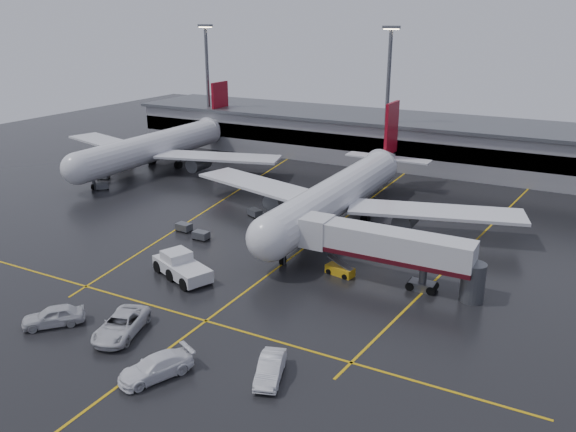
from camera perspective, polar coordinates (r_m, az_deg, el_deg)
The scene contains 22 objects.
ground at distance 72.70m, azimuth 2.14°, elevation -2.77°, with size 220.00×220.00×0.00m, color black.
apron_line_centre at distance 72.70m, azimuth 2.14°, elevation -2.76°, with size 0.25×90.00×0.02m, color gold.
apron_line_stop at distance 55.65m, azimuth -8.07°, elevation -10.17°, with size 60.00×0.25×0.02m, color gold.
apron_line_left at distance 90.44m, azimuth -6.47°, elevation 1.56°, with size 0.25×70.00×0.02m, color gold.
apron_line_right at distance 76.56m, azimuth 17.73°, elevation -2.55°, with size 0.25×70.00×0.02m, color gold.
terminal at distance 114.84m, azimuth 12.86°, elevation 7.18°, with size 122.00×19.00×8.60m.
light_mast_left at distance 127.50m, azimuth -7.92°, elevation 13.23°, with size 3.00×1.20×25.45m.
light_mast_mid at distance 109.08m, azimuth 9.80°, elevation 12.18°, with size 3.00×1.20×25.45m.
main_airliner at distance 79.67m, azimuth 5.26°, elevation 2.34°, with size 48.80×45.60×14.10m.
second_airliner at distance 111.46m, azimuth -12.55°, elevation 6.79°, with size 48.80×45.60×14.10m.
jet_bridge at distance 61.94m, azimuth 9.62°, elevation -3.11°, with size 19.90×3.40×6.05m.
pushback_tractor at distance 64.50m, azimuth -10.46°, elevation -4.96°, with size 8.44×5.89×2.80m.
belt_loader at distance 64.35m, azimuth 5.14°, elevation -5.35°, with size 3.43×2.06×2.04m.
service_van_a at distance 54.65m, azimuth -16.08°, elevation -10.26°, with size 3.12×6.78×1.88m, color silver.
service_van_b at distance 48.25m, azimuth -12.88°, elevation -14.27°, with size 2.46×6.06×1.76m, color white.
service_van_c at distance 47.02m, azimuth -1.75°, elevation -14.75°, with size 1.80×5.17×1.70m, color silver.
service_van_d at distance 58.19m, azimuth -22.07°, elevation -9.09°, with size 2.21×5.49×1.87m, color silver.
baggage_cart_a at distance 74.66m, azimuth -8.55°, elevation -1.87°, with size 2.02×1.34×1.12m.
baggage_cart_b at distance 77.90m, azimuth -10.20°, elevation -1.06°, with size 2.08×1.42×1.12m.
baggage_cart_c at distance 82.40m, azimuth -3.26°, elevation 0.34°, with size 2.37×2.04×1.12m.
baggage_cart_d at distance 106.51m, azimuth -17.71°, elevation 3.79°, with size 2.29×1.83×1.12m.
baggage_cart_e at distance 100.04m, azimuth -17.80°, elevation 2.83°, with size 2.33×2.33×1.12m.
Camera 1 is at (29.49, -60.72, 27.00)m, focal length 36.16 mm.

